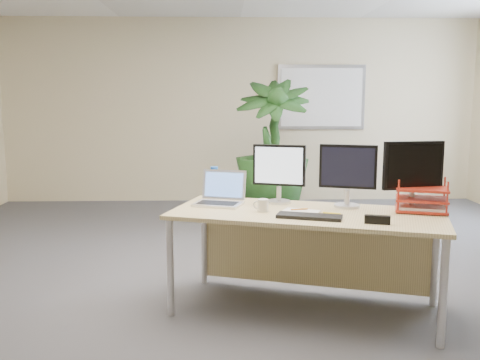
{
  "coord_description": "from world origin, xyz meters",
  "views": [
    {
      "loc": [
        -0.28,
        -4.0,
        1.54
      ],
      "look_at": [
        -0.13,
        0.35,
        0.87
      ],
      "focal_mm": 40.0,
      "sensor_mm": 36.0,
      "label": 1
    }
  ],
  "objects_px": {
    "floor_plant": "(272,162)",
    "monitor_left": "(279,170)",
    "desk": "(309,230)",
    "monitor_right": "(348,172)",
    "laptop": "(220,196)"
  },
  "relations": [
    {
      "from": "monitor_left",
      "to": "desk",
      "type": "bearing_deg",
      "value": -50.11
    },
    {
      "from": "floor_plant",
      "to": "monitor_left",
      "type": "relative_size",
      "value": 3.32
    },
    {
      "from": "floor_plant",
      "to": "laptop",
      "type": "distance_m",
      "value": 2.6
    },
    {
      "from": "laptop",
      "to": "desk",
      "type": "bearing_deg",
      "value": -18.76
    },
    {
      "from": "floor_plant",
      "to": "laptop",
      "type": "bearing_deg",
      "value": -103.96
    },
    {
      "from": "desk",
      "to": "monitor_right",
      "type": "distance_m",
      "value": 0.52
    },
    {
      "from": "monitor_left",
      "to": "monitor_right",
      "type": "relative_size",
      "value": 0.97
    },
    {
      "from": "desk",
      "to": "monitor_left",
      "type": "height_order",
      "value": "monitor_left"
    },
    {
      "from": "desk",
      "to": "floor_plant",
      "type": "relative_size",
      "value": 1.38
    },
    {
      "from": "floor_plant",
      "to": "monitor_left",
      "type": "distance_m",
      "value": 2.53
    },
    {
      "from": "desk",
      "to": "laptop",
      "type": "bearing_deg",
      "value": 161.24
    },
    {
      "from": "desk",
      "to": "monitor_right",
      "type": "relative_size",
      "value": 4.45
    },
    {
      "from": "desk",
      "to": "monitor_left",
      "type": "distance_m",
      "value": 0.52
    },
    {
      "from": "floor_plant",
      "to": "desk",
      "type": "bearing_deg",
      "value": -89.57
    },
    {
      "from": "monitor_right",
      "to": "floor_plant",
      "type": "bearing_deg",
      "value": 96.67
    }
  ]
}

